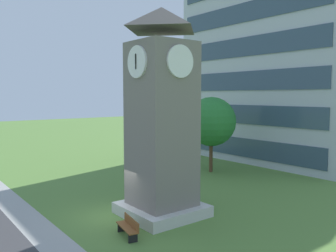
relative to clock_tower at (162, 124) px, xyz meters
The scene contains 6 objects.
ground_plane 5.68m from the clock_tower, 124.49° to the right, with size 160.00×160.00×0.00m, color #567F38.
kerb_strip 8.06m from the clock_tower, 103.48° to the right, with size 120.00×1.60×0.01m, color #9E9E99.
office_building 21.83m from the clock_tower, 108.50° to the left, with size 18.18×10.63×19.20m.
clock_tower is the anchor object (origin of this frame).
park_bench 5.72m from the clock_tower, 64.29° to the right, with size 1.86×0.81×0.88m.
tree_streetside 11.74m from the clock_tower, 121.87° to the left, with size 4.24×4.24×6.50m.
Camera 1 is at (16.61, -9.20, 6.60)m, focal length 37.34 mm.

